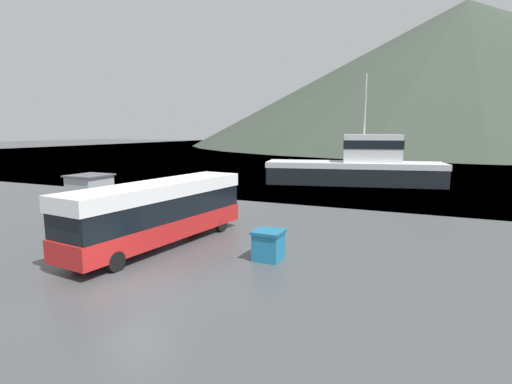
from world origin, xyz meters
TOP-DOWN VIEW (x-y plane):
  - ground_plane at (0.00, 0.00)m, footprint 400.00×400.00m
  - water_surface at (0.00, 139.05)m, footprint 240.00×240.00m
  - hill_backdrop at (19.25, 182.56)m, footprint 226.58×226.58m
  - tour_bus at (-2.78, 5.14)m, footprint 3.67×11.49m
  - delivery_van at (-7.73, 7.02)m, footprint 2.68×5.68m
  - fishing_boat at (2.43, 33.71)m, footprint 19.82×8.92m
  - storage_bin at (3.30, 5.22)m, footprint 1.34×1.36m
  - dock_kiosk at (-14.79, 11.90)m, footprint 2.83×2.94m
  - mooring_bollard at (-5.07, 17.76)m, footprint 0.39×0.39m

SIDE VIEW (x-z plane):
  - ground_plane at x=0.00m, z-range 0.00..0.00m
  - water_surface at x=0.00m, z-range 0.00..0.00m
  - mooring_bollard at x=-5.07m, z-range 0.02..0.72m
  - storage_bin at x=3.30m, z-range 0.01..1.41m
  - delivery_van at x=-7.73m, z-range 0.07..2.42m
  - dock_kiosk at x=-14.79m, z-range 0.01..2.53m
  - tour_bus at x=-2.78m, z-range 0.21..3.55m
  - fishing_boat at x=2.43m, z-range -3.99..8.07m
  - hill_backdrop at x=19.25m, z-range 0.00..59.18m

